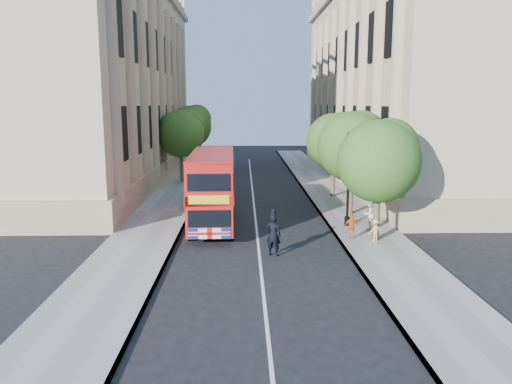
{
  "coord_description": "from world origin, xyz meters",
  "views": [
    {
      "loc": [
        -0.7,
        -20.63,
        6.77
      ],
      "look_at": [
        -0.06,
        4.42,
        2.3
      ],
      "focal_mm": 35.0,
      "sensor_mm": 36.0,
      "label": 1
    }
  ],
  "objects": [
    {
      "name": "ground",
      "position": [
        0.0,
        0.0,
        0.0
      ],
      "size": [
        120.0,
        120.0,
        0.0
      ],
      "primitive_type": "plane",
      "color": "black",
      "rests_on": "ground"
    },
    {
      "name": "child_a",
      "position": [
        4.67,
        3.3,
        0.74
      ],
      "size": [
        0.73,
        0.32,
        1.24
      ],
      "primitive_type": "imported",
      "rotation": [
        0.0,
        0.0,
        3.12
      ],
      "color": "orange",
      "rests_on": "pavement_right"
    },
    {
      "name": "box_van",
      "position": [
        -2.9,
        14.57,
        1.42
      ],
      "size": [
        2.15,
        5.1,
        2.9
      ],
      "rotation": [
        0.0,
        0.0,
        -0.01
      ],
      "color": "black",
      "rests_on": "ground"
    },
    {
      "name": "tree_right_near",
      "position": [
        5.84,
        3.03,
        4.25
      ],
      "size": [
        4.0,
        4.0,
        6.08
      ],
      "color": "#473828",
      "rests_on": "ground"
    },
    {
      "name": "building_right",
      "position": [
        13.8,
        24.0,
        9.0
      ],
      "size": [
        12.0,
        38.0,
        18.0
      ],
      "primitive_type": "cube",
      "color": "tan",
      "rests_on": "ground"
    },
    {
      "name": "pavement_left",
      "position": [
        -5.75,
        10.0,
        0.06
      ],
      "size": [
        3.5,
        80.0,
        0.12
      ],
      "primitive_type": "cube",
      "color": "gray",
      "rests_on": "ground"
    },
    {
      "name": "woman_pedestrian",
      "position": [
        6.0,
        5.14,
        0.95
      ],
      "size": [
        1.01,
        0.96,
        1.65
      ],
      "primitive_type": "imported",
      "rotation": [
        0.0,
        0.0,
        3.7
      ],
      "color": "silver",
      "rests_on": "pavement_right"
    },
    {
      "name": "tree_left_back",
      "position": [
        -5.96,
        30.03,
        4.71
      ],
      "size": [
        4.2,
        4.2,
        6.65
      ],
      "color": "#473828",
      "rests_on": "ground"
    },
    {
      "name": "lamp_post",
      "position": [
        5.0,
        6.0,
        2.51
      ],
      "size": [
        0.32,
        0.32,
        5.16
      ],
      "color": "black",
      "rests_on": "pavement_right"
    },
    {
      "name": "double_decker_bus",
      "position": [
        -2.41,
        6.64,
        2.21
      ],
      "size": [
        2.5,
        8.72,
        4.0
      ],
      "rotation": [
        0.0,
        0.0,
        0.02
      ],
      "color": "#B1110C",
      "rests_on": "ground"
    },
    {
      "name": "tree_left_far",
      "position": [
        -5.96,
        22.03,
        4.44
      ],
      "size": [
        4.0,
        4.0,
        6.3
      ],
      "color": "#473828",
      "rests_on": "ground"
    },
    {
      "name": "police_constable",
      "position": [
        0.63,
        1.0,
        0.95
      ],
      "size": [
        0.82,
        0.69,
        1.9
      ],
      "primitive_type": "imported",
      "rotation": [
        0.0,
        0.0,
        2.74
      ],
      "color": "black",
      "rests_on": "ground"
    },
    {
      "name": "tree_right_mid",
      "position": [
        5.84,
        9.03,
        4.45
      ],
      "size": [
        4.2,
        4.2,
        6.37
      ],
      "color": "#473828",
      "rests_on": "ground"
    },
    {
      "name": "building_left",
      "position": [
        -13.8,
        24.0,
        9.0
      ],
      "size": [
        12.0,
        38.0,
        18.0
      ],
      "primitive_type": "cube",
      "color": "tan",
      "rests_on": "ground"
    },
    {
      "name": "pavement_right",
      "position": [
        5.75,
        10.0,
        0.06
      ],
      "size": [
        3.5,
        80.0,
        0.12
      ],
      "primitive_type": "cube",
      "color": "gray",
      "rests_on": "ground"
    },
    {
      "name": "tree_right_far",
      "position": [
        5.84,
        15.03,
        4.31
      ],
      "size": [
        4.0,
        4.0,
        6.15
      ],
      "color": "#473828",
      "rests_on": "ground"
    },
    {
      "name": "child_b",
      "position": [
        5.71,
        2.8,
        0.67
      ],
      "size": [
        0.81,
        0.65,
        1.1
      ],
      "primitive_type": "imported",
      "rotation": [
        0.0,
        0.0,
        3.54
      ],
      "color": "#E7C64E",
      "rests_on": "pavement_right"
    }
  ]
}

